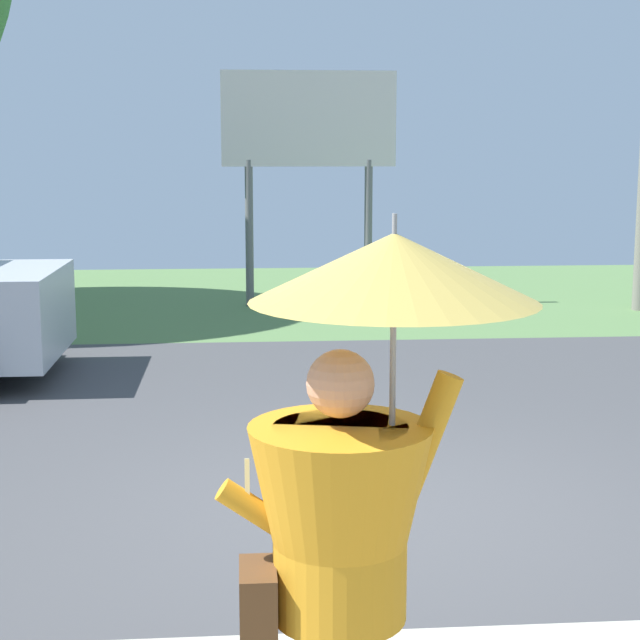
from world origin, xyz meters
TOP-DOWN VIEW (x-y plane):
  - ground_plane at (0.00, 2.95)m, footprint 40.00×22.00m
  - monk_pedestrian at (-0.50, -3.16)m, footprint 1.04×0.92m
  - roadside_billboard at (0.20, 8.95)m, footprint 2.60×0.12m

SIDE VIEW (x-z plane):
  - ground_plane at x=0.00m, z-range -0.15..0.05m
  - monk_pedestrian at x=-0.50m, z-range 0.00..2.13m
  - roadside_billboard at x=0.20m, z-range 0.80..4.30m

